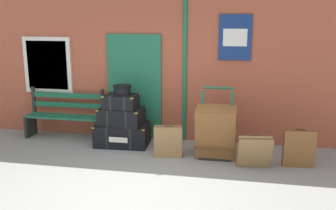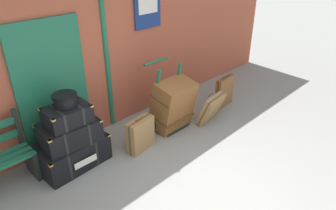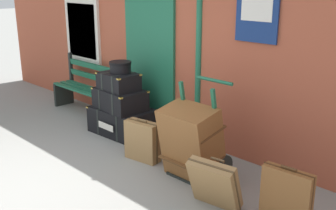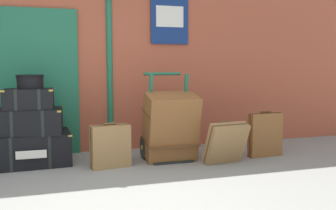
# 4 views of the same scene
# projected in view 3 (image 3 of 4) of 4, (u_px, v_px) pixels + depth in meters

# --- Properties ---
(ground_plane) EXTENTS (60.00, 60.00, 0.00)m
(ground_plane) POSITION_uv_depth(u_px,v_px,m) (32.00, 188.00, 4.89)
(ground_plane) COLOR gray
(brick_facade) EXTENTS (10.40, 0.35, 3.20)m
(brick_facade) POSITION_uv_depth(u_px,v_px,m) (181.00, 33.00, 6.19)
(brick_facade) COLOR #AD5138
(brick_facade) RESTS_ON ground
(platform_bench) EXTENTS (1.60, 0.43, 1.01)m
(platform_bench) POSITION_uv_depth(u_px,v_px,m) (88.00, 89.00, 7.53)
(platform_bench) COLOR #1E6647
(platform_bench) RESTS_ON ground
(steamer_trunk_base) EXTENTS (1.04, 0.70, 0.43)m
(steamer_trunk_base) POSITION_uv_depth(u_px,v_px,m) (122.00, 121.00, 6.57)
(steamer_trunk_base) COLOR black
(steamer_trunk_base) RESTS_ON ground
(steamer_trunk_middle) EXTENTS (0.84, 0.60, 0.33)m
(steamer_trunk_middle) POSITION_uv_depth(u_px,v_px,m) (120.00, 99.00, 6.43)
(steamer_trunk_middle) COLOR black
(steamer_trunk_middle) RESTS_ON steamer_trunk_base
(steamer_trunk_top) EXTENTS (0.63, 0.47, 0.27)m
(steamer_trunk_top) POSITION_uv_depth(u_px,v_px,m) (119.00, 81.00, 6.33)
(steamer_trunk_top) COLOR black
(steamer_trunk_top) RESTS_ON steamer_trunk_middle
(round_hatbox) EXTENTS (0.34, 0.34, 0.18)m
(round_hatbox) POSITION_uv_depth(u_px,v_px,m) (120.00, 66.00, 6.27)
(round_hatbox) COLOR black
(round_hatbox) RESTS_ON steamer_trunk_top
(porters_trolley) EXTENTS (0.71, 0.60, 1.20)m
(porters_trolley) POSITION_uv_depth(u_px,v_px,m) (200.00, 153.00, 5.19)
(porters_trolley) COLOR black
(porters_trolley) RESTS_ON ground
(large_brown_trunk) EXTENTS (0.70, 0.60, 0.95)m
(large_brown_trunk) POSITION_uv_depth(u_px,v_px,m) (191.00, 142.00, 5.02)
(large_brown_trunk) COLOR brown
(large_brown_trunk) RESTS_ON ground
(suitcase_charcoal) EXTENTS (0.52, 0.17, 0.66)m
(suitcase_charcoal) POSITION_uv_depth(u_px,v_px,m) (286.00, 199.00, 4.05)
(suitcase_charcoal) COLOR brown
(suitcase_charcoal) RESTS_ON ground
(suitcase_caramel) EXTENTS (0.52, 0.26, 0.58)m
(suitcase_caramel) POSITION_uv_depth(u_px,v_px,m) (142.00, 141.00, 5.59)
(suitcase_caramel) COLOR olive
(suitcase_caramel) RESTS_ON ground
(suitcase_cream) EXTENTS (0.58, 0.41, 0.57)m
(suitcase_cream) POSITION_uv_depth(u_px,v_px,m) (215.00, 184.00, 4.39)
(suitcase_cream) COLOR olive
(suitcase_cream) RESTS_ON ground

